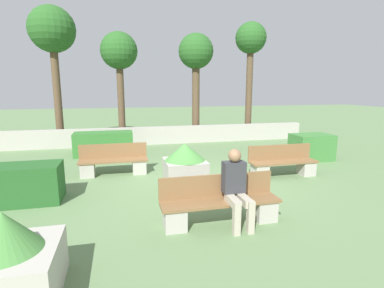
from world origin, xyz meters
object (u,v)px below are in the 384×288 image
(tree_rightmost, at_px, (251,44))
(tree_leftmost, at_px, (52,33))
(bench_front, at_px, (220,205))
(tree_center_right, at_px, (196,56))
(bench_right_side, at_px, (114,163))
(bench_left_side, at_px, (283,165))
(planter_corner_right, at_px, (185,167))
(person_seated_man, at_px, (236,185))
(planter_corner_left, at_px, (7,262))
(tree_center_left, at_px, (119,54))

(tree_rightmost, bearing_deg, tree_leftmost, 177.91)
(bench_front, distance_m, tree_center_right, 9.21)
(bench_front, xyz_separation_m, bench_right_side, (-1.84, 3.51, -0.01))
(bench_left_side, height_order, tree_center_right, tree_center_right)
(planter_corner_right, bearing_deg, tree_leftmost, 118.44)
(person_seated_man, relative_size, tree_leftmost, 0.24)
(bench_front, relative_size, person_seated_man, 1.59)
(bench_front, distance_m, bench_right_side, 3.96)
(tree_leftmost, bearing_deg, tree_rightmost, -2.09)
(planter_corner_right, xyz_separation_m, tree_rightmost, (4.58, 6.81, 3.72))
(tree_center_right, distance_m, tree_rightmost, 2.69)
(bench_right_side, height_order, tree_leftmost, tree_leftmost)
(bench_right_side, relative_size, person_seated_man, 1.38)
(planter_corner_right, xyz_separation_m, tree_leftmost, (-3.85, 7.12, 3.92))
(planter_corner_left, xyz_separation_m, tree_rightmost, (7.24, 9.83, 3.84))
(tree_leftmost, distance_m, tree_center_right, 5.88)
(person_seated_man, bearing_deg, tree_rightmost, 64.73)
(person_seated_man, relative_size, tree_center_left, 0.29)
(bench_left_side, bearing_deg, tree_rightmost, 67.48)
(planter_corner_left, bearing_deg, bench_right_side, 77.46)
(person_seated_man, height_order, tree_center_left, tree_center_left)
(tree_leftmost, relative_size, tree_center_left, 1.20)
(planter_corner_right, bearing_deg, tree_center_right, 73.58)
(bench_front, relative_size, tree_leftmost, 0.38)
(planter_corner_left, distance_m, tree_rightmost, 12.80)
(person_seated_man, height_order, tree_leftmost, tree_leftmost)
(bench_front, bearing_deg, planter_corner_right, 97.84)
(bench_front, bearing_deg, bench_left_side, 41.89)
(bench_front, xyz_separation_m, tree_rightmost, (4.34, 8.56, 3.96))
(bench_front, xyz_separation_m, person_seated_man, (0.23, -0.14, 0.40))
(person_seated_man, distance_m, tree_leftmost, 10.67)
(tree_leftmost, bearing_deg, tree_center_left, -7.32)
(planter_corner_left, height_order, tree_leftmost, tree_leftmost)
(bench_right_side, height_order, planter_corner_right, planter_corner_right)
(planter_corner_right, xyz_separation_m, tree_center_right, (1.96, 6.64, 3.13))
(bench_front, relative_size, planter_corner_left, 1.97)
(tree_leftmost, xyz_separation_m, tree_center_right, (5.81, -0.47, -0.79))
(tree_center_left, distance_m, tree_center_right, 3.25)
(planter_corner_left, distance_m, tree_center_left, 10.43)
(tree_center_right, bearing_deg, bench_right_side, -126.05)
(tree_center_left, bearing_deg, person_seated_man, -78.51)
(person_seated_man, bearing_deg, bench_front, 148.94)
(planter_corner_left, xyz_separation_m, planter_corner_right, (2.66, 3.03, 0.12))
(tree_center_left, xyz_separation_m, tree_center_right, (3.25, -0.14, -0.01))
(tree_center_left, xyz_separation_m, tree_rightmost, (5.87, 0.02, 0.59))
(tree_center_left, bearing_deg, bench_left_side, -56.86)
(bench_front, xyz_separation_m, planter_corner_right, (-0.24, 1.75, 0.24))
(bench_front, height_order, tree_leftmost, tree_leftmost)
(person_seated_man, distance_m, tree_rightmost, 10.26)
(bench_front, relative_size, tree_center_right, 0.45)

